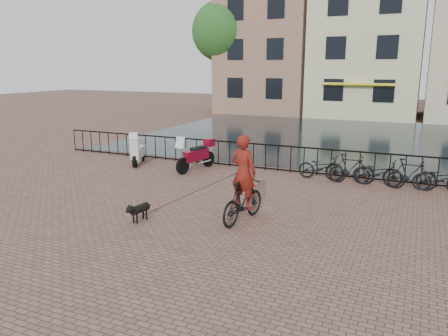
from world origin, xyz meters
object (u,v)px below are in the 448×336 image
at_px(cyclist, 243,184).
at_px(motorcycle, 196,152).
at_px(scooter, 138,147).
at_px(dog, 140,211).

bearing_deg(cyclist, motorcycle, -40.07).
distance_m(motorcycle, scooter, 2.63).
relative_size(cyclist, motorcycle, 1.27).
relative_size(dog, scooter, 0.51).
bearing_deg(dog, motorcycle, 111.49).
bearing_deg(scooter, cyclist, -56.38).
distance_m(cyclist, scooter, 7.86).
relative_size(cyclist, dog, 3.24).
height_order(dog, scooter, scooter).
relative_size(motorcycle, scooter, 1.29).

